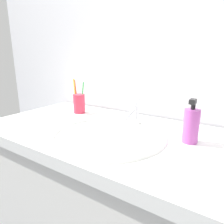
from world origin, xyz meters
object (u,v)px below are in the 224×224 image
faucet (134,112)px  toothbrush_red (76,91)px  toothbrush_green (83,93)px  toothbrush_white (83,91)px  toothbrush_yellow (75,91)px  toothbrush_cup (79,104)px  soap_dispenser (191,125)px

faucet → toothbrush_red: size_ratio=0.76×
faucet → toothbrush_green: bearing=-179.3°
toothbrush_white → toothbrush_yellow: 0.05m
faucet → toothbrush_red: toothbrush_red is taller
faucet → toothbrush_cup: (-0.33, -0.02, 0.00)m
toothbrush_yellow → toothbrush_green: bearing=28.1°
toothbrush_cup → soap_dispenser: soap_dispenser is taller
soap_dispenser → toothbrush_green: bearing=170.3°
toothbrush_red → toothbrush_yellow: (0.01, -0.01, 0.01)m
toothbrush_green → toothbrush_white: 0.03m
toothbrush_yellow → faucet: bearing=3.9°
faucet → toothbrush_yellow: 0.36m
toothbrush_white → faucet: bearing=-3.4°
toothbrush_cup → toothbrush_yellow: 0.07m
toothbrush_cup → soap_dispenser: size_ratio=0.64×
toothbrush_cup → toothbrush_white: bearing=102.2°
toothbrush_white → soap_dispenser: (0.63, -0.13, -0.05)m
toothbrush_cup → soap_dispenser: bearing=-7.9°
toothbrush_green → soap_dispenser: 0.61m
toothbrush_white → toothbrush_red: 0.04m
toothbrush_white → soap_dispenser: bearing=-11.5°
toothbrush_red → soap_dispenser: toothbrush_red is taller
faucet → toothbrush_green: toothbrush_green is taller
toothbrush_yellow → soap_dispenser: toothbrush_yellow is taller
toothbrush_cup → toothbrush_white: (-0.01, 0.04, 0.06)m
toothbrush_green → soap_dispenser: size_ratio=1.17×
toothbrush_green → toothbrush_red: (-0.04, -0.01, 0.00)m
toothbrush_yellow → toothbrush_white: bearing=69.4°
toothbrush_yellow → soap_dispenser: size_ratio=1.27×
toothbrush_green → toothbrush_white: toothbrush_white is taller
faucet → toothbrush_green: size_ratio=0.80×
faucet → toothbrush_yellow: (-0.36, -0.02, 0.07)m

